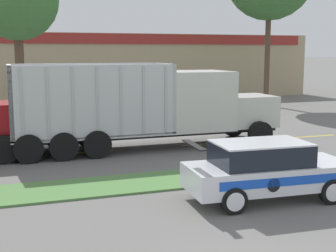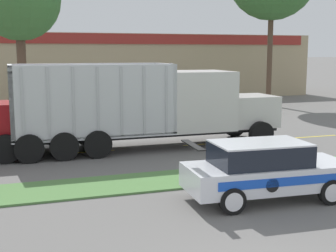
% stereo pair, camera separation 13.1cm
% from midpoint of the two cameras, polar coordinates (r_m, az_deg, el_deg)
% --- Properties ---
extents(grass_verge, '(120.00, 2.05, 0.06)m').
position_cam_midpoint_polar(grass_verge, '(14.43, -1.67, -6.76)').
color(grass_verge, '#517F42').
rests_on(grass_verge, ground_plane).
extents(centre_line_4, '(2.40, 0.14, 0.01)m').
position_cam_midpoint_polar(centre_line_4, '(18.93, -9.94, -3.16)').
color(centre_line_4, yellow).
rests_on(centre_line_4, ground_plane).
extents(centre_line_5, '(2.40, 0.14, 0.01)m').
position_cam_midpoint_polar(centre_line_5, '(20.42, 5.21, -2.16)').
color(centre_line_5, yellow).
rests_on(centre_line_5, ground_plane).
extents(centre_line_6, '(2.40, 0.14, 0.01)m').
position_cam_midpoint_polar(centre_line_6, '(23.12, 17.55, -1.24)').
color(centre_line_6, yellow).
rests_on(centre_line_6, ground_plane).
extents(dump_truck_lead, '(11.15, 2.80, 3.51)m').
position_cam_midpoint_polar(dump_truck_lead, '(19.58, 0.66, 2.22)').
color(dump_truck_lead, black).
rests_on(dump_truck_lead, ground_plane).
extents(rally_car, '(4.56, 2.08, 1.63)m').
position_cam_midpoint_polar(rally_car, '(12.86, 12.07, -5.21)').
color(rally_car, silver).
rests_on(rally_car, ground_plane).
extents(store_building_backdrop, '(33.44, 12.10, 5.43)m').
position_cam_midpoint_polar(store_building_backdrop, '(43.82, -6.48, 7.35)').
color(store_building_backdrop, tan).
rests_on(store_building_backdrop, ground_plane).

